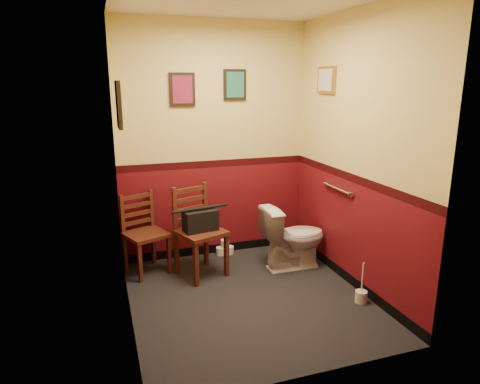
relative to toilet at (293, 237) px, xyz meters
name	(u,v)px	position (x,y,z in m)	size (l,w,h in m)	color
floor	(248,298)	(-0.72, -0.53, -0.35)	(2.20, 2.40, 0.00)	black
wall_back	(214,143)	(-0.72, 0.67, 1.00)	(2.20, 2.70, 0.00)	#590D14
wall_front	(313,192)	(-0.72, -1.73, 1.00)	(2.20, 2.70, 0.00)	#590D14
wall_left	(121,168)	(-1.82, -0.53, 1.00)	(2.40, 2.70, 0.00)	#590D14
wall_right	(356,154)	(0.38, -0.53, 1.00)	(2.40, 2.70, 0.00)	#590D14
grab_bar	(337,189)	(0.35, -0.28, 0.60)	(0.05, 0.56, 0.06)	silver
framed_print_back_a	(182,90)	(-1.07, 0.65, 1.60)	(0.28, 0.04, 0.36)	black
framed_print_back_b	(235,85)	(-0.47, 0.65, 1.65)	(0.26, 0.04, 0.34)	black
framed_print_left	(119,105)	(-1.80, -0.43, 1.50)	(0.04, 0.30, 0.38)	black
framed_print_right	(326,80)	(0.36, 0.07, 1.70)	(0.04, 0.34, 0.28)	olive
toilet	(293,237)	(0.00, 0.00, 0.00)	(0.40, 0.72, 0.71)	white
toilet_brush	(361,296)	(0.27, -0.94, -0.29)	(0.11, 0.11, 0.40)	silver
chair_left	(144,233)	(-1.58, 0.42, 0.08)	(0.53, 0.53, 0.87)	#472115
chair_right	(199,231)	(-1.04, 0.17, 0.13)	(0.58, 0.58, 0.97)	#472115
handbag	(201,220)	(-1.02, 0.13, 0.27)	(0.38, 0.24, 0.26)	black
tp_stack	(225,248)	(-0.62, 0.59, -0.27)	(0.22, 0.11, 0.19)	silver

